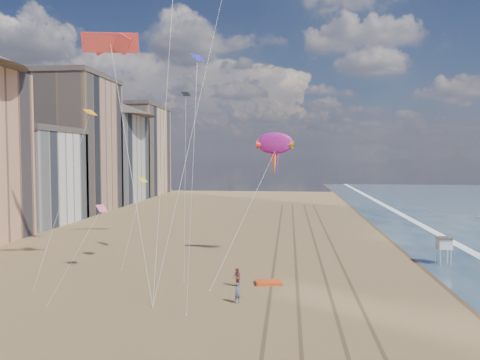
% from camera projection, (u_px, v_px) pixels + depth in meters
% --- Properties ---
extents(wet_sand, '(260.00, 260.00, 0.00)m').
position_uv_depth(wet_sand, '(430.00, 247.00, 61.55)').
color(wet_sand, '#42301E').
rests_on(wet_sand, ground).
extents(foam, '(260.00, 260.00, 0.00)m').
position_uv_depth(foam, '(464.00, 248.00, 61.11)').
color(foam, white).
rests_on(foam, ground).
extents(tracks, '(7.68, 120.00, 0.01)m').
position_uv_depth(tracks, '(308.00, 261.00, 53.34)').
color(tracks, brown).
rests_on(tracks, ground).
extents(buildings, '(34.72, 131.35, 29.00)m').
position_uv_depth(buildings, '(56.00, 148.00, 92.96)').
color(buildings, '#C6B284').
rests_on(buildings, ground).
extents(lifeguard_stand, '(1.68, 1.68, 3.03)m').
position_uv_depth(lifeguard_stand, '(444.00, 243.00, 51.86)').
color(lifeguard_stand, silver).
rests_on(lifeguard_stand, ground).
extents(grounded_kite, '(2.64, 1.92, 0.28)m').
position_uv_depth(grounded_kite, '(269.00, 283.00, 44.06)').
color(grounded_kite, '#E74613').
rests_on(grounded_kite, ground).
extents(show_kite, '(4.87, 7.21, 19.14)m').
position_uv_depth(show_kite, '(275.00, 144.00, 53.75)').
color(show_kite, '#A0187A').
rests_on(show_kite, ground).
extents(kite_flyer_a, '(0.73, 0.70, 1.69)m').
position_uv_depth(kite_flyer_a, '(238.00, 293.00, 38.41)').
color(kite_flyer_a, '#55576D').
rests_on(kite_flyer_a, ground).
extents(kite_flyer_b, '(1.08, 1.09, 1.77)m').
position_uv_depth(kite_flyer_b, '(237.00, 277.00, 43.12)').
color(kite_flyer_b, brown).
rests_on(kite_flyer_b, ground).
extents(small_kites, '(14.37, 13.42, 15.49)m').
position_uv_depth(small_kites, '(142.00, 124.00, 49.60)').
color(small_kites, '#2427C1').
rests_on(small_kites, ground).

